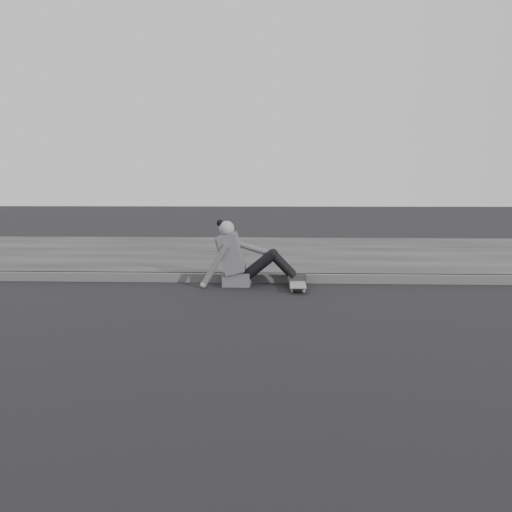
# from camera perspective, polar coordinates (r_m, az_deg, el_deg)

# --- Properties ---
(ground) EXTENTS (80.00, 80.00, 0.00)m
(ground) POSITION_cam_1_polar(r_m,az_deg,el_deg) (5.44, 14.95, -7.01)
(ground) COLOR black
(ground) RESTS_ON ground
(curb) EXTENTS (24.00, 0.16, 0.12)m
(curb) POSITION_cam_1_polar(r_m,az_deg,el_deg) (7.92, 11.05, -2.23)
(curb) COLOR #4F4F4F
(curb) RESTS_ON ground
(sidewalk) EXTENTS (24.00, 6.00, 0.12)m
(sidewalk) POSITION_cam_1_polar(r_m,az_deg,el_deg) (10.90, 8.78, 0.19)
(sidewalk) COLOR #343434
(sidewalk) RESTS_ON ground
(skateboard) EXTENTS (0.20, 0.78, 0.09)m
(skateboard) POSITION_cam_1_polar(r_m,az_deg,el_deg) (7.31, 4.17, -2.78)
(skateboard) COLOR #A2A29D
(skateboard) RESTS_ON ground
(seated_woman) EXTENTS (1.38, 0.46, 0.88)m
(seated_woman) POSITION_cam_1_polar(r_m,az_deg,el_deg) (7.53, -1.45, -0.27)
(seated_woman) COLOR #525254
(seated_woman) RESTS_ON ground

